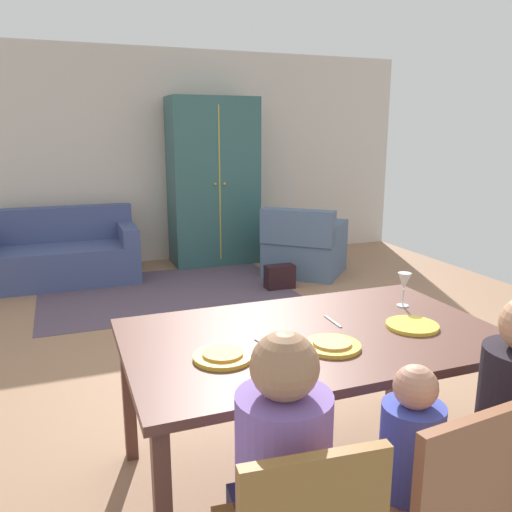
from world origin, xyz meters
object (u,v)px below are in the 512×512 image
object	(u,v)px
wine_glass	(404,283)
person_man	(279,502)
plate_near_woman	(412,326)
person_child	(401,490)
dining_table	(313,346)
plate_near_man	(223,357)
dining_chair_child	(437,506)
couch	(60,255)
plate_near_child	(332,346)
armchair	(304,248)
person_woman	(506,442)
handbag	(280,277)
armoire	(213,182)

from	to	relation	value
wine_glass	person_man	size ratio (longest dim) A/B	0.17
plate_near_woman	person_child	world-z (taller)	person_child
dining_table	plate_near_man	world-z (taller)	plate_near_man
plate_near_woman	dining_chair_child	size ratio (longest dim) A/B	0.29
dining_chair_child	couch	world-z (taller)	dining_chair_child
dining_table	dining_chair_child	world-z (taller)	dining_chair_child
plate_near_child	person_man	size ratio (longest dim) A/B	0.23
dining_table	plate_near_woman	distance (m)	0.50
dining_chair_child	armchair	size ratio (longest dim) A/B	0.72
person_woman	couch	bearing A→B (deg)	108.04
person_woman	couch	world-z (taller)	person_woman
person_man	armchair	bearing A→B (deg)	63.19
armchair	person_man	bearing A→B (deg)	-116.81
plate_near_child	couch	bearing A→B (deg)	104.37
plate_near_child	dining_chair_child	distance (m)	0.76
plate_near_man	dining_table	bearing A→B (deg)	14.05
plate_near_child	handbag	distance (m)	3.45
person_child	armchair	bearing A→B (deg)	68.60
plate_near_man	dining_chair_child	size ratio (longest dim) A/B	0.29
dining_table	plate_near_woman	size ratio (longest dim) A/B	6.97
plate_near_woman	armoire	xyz separation A→B (m)	(0.32, 4.53, 0.28)
wine_glass	armchair	bearing A→B (deg)	72.91
dining_chair_child	dining_table	bearing A→B (deg)	90.53
couch	handbag	xyz separation A→B (m)	(2.24, -1.16, -0.17)
dining_table	person_man	bearing A→B (deg)	-123.73
plate_near_woman	dining_chair_child	xyz separation A→B (m)	(-0.47, -0.79, -0.28)
plate_near_man	person_man	bearing A→B (deg)	-89.70
plate_near_child	plate_near_woman	world-z (taller)	same
plate_near_child	armoire	xyz separation A→B (m)	(0.80, 4.61, 0.28)
dining_chair_child	person_woman	xyz separation A→B (m)	(0.47, 0.17, 0.02)
plate_near_woman	wine_glass	distance (m)	0.34
person_child	armchair	world-z (taller)	person_child
dining_table	wine_glass	bearing A→B (deg)	16.00
person_woman	handbag	bearing A→B (deg)	80.11
wine_glass	person_woman	xyz separation A→B (m)	(-0.15, -0.89, -0.38)
plate_near_child	plate_near_woman	xyz separation A→B (m)	(0.48, 0.08, 0.00)
couch	dining_table	bearing A→B (deg)	-75.04
armchair	wine_glass	bearing A→B (deg)	-107.09
wine_glass	armchair	xyz separation A→B (m)	(1.01, 3.29, -0.57)
dining_table	plate_near_man	size ratio (longest dim) A/B	6.97
person_man	handbag	bearing A→B (deg)	66.73
dining_chair_child	plate_near_man	bearing A→B (deg)	122.41
plate_near_woman	handbag	size ratio (longest dim) A/B	0.78
dining_table	armchair	size ratio (longest dim) A/B	1.44
couch	armoire	xyz separation A→B (m)	(1.91, 0.26, 0.75)
plate_near_man	handbag	size ratio (longest dim) A/B	0.78
wine_glass	person_child	distance (m)	1.19
plate_near_man	armchair	bearing A→B (deg)	59.47
person_man	handbag	size ratio (longest dim) A/B	3.47
couch	armchair	world-z (taller)	same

